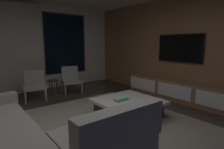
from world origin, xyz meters
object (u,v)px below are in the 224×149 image
at_px(accent_chair_near_window, 71,78).
at_px(media_console, 180,91).
at_px(book_stack_on_coffee_table, 121,99).
at_px(accent_chair_by_curtain, 35,83).
at_px(side_stool, 53,83).
at_px(sectional_couch, 25,143).
at_px(mounted_tv, 179,48).
at_px(coffee_table, 128,108).

relative_size(accent_chair_near_window, media_console, 0.25).
distance_m(book_stack_on_coffee_table, accent_chair_near_window, 2.40).
height_order(accent_chair_by_curtain, side_stool, accent_chair_by_curtain).
xyz_separation_m(book_stack_on_coffee_table, accent_chair_near_window, (0.12, 2.39, 0.05)).
height_order(sectional_couch, side_stool, sectional_couch).
bearing_deg(sectional_couch, accent_chair_by_curtain, 71.45).
distance_m(accent_chair_near_window, accent_chair_by_curtain, 1.07).
relative_size(accent_chair_by_curtain, mounted_tv, 0.62).
bearing_deg(coffee_table, mounted_tv, 3.74).
distance_m(sectional_couch, accent_chair_by_curtain, 2.85).
distance_m(sectional_couch, coffee_table, 2.03).
bearing_deg(coffee_table, side_stool, 103.84).
distance_m(accent_chair_near_window, mounted_tv, 3.19).
bearing_deg(mounted_tv, book_stack_on_coffee_table, -178.31).
bearing_deg(media_console, accent_chair_near_window, 125.39).
height_order(side_stool, mounted_tv, mounted_tv).
distance_m(book_stack_on_coffee_table, accent_chair_by_curtain, 2.52).
height_order(sectional_couch, mounted_tv, mounted_tv).
distance_m(sectional_couch, mounted_tv, 4.12).
bearing_deg(mounted_tv, accent_chair_near_window, 130.31).
height_order(book_stack_on_coffee_table, accent_chair_by_curtain, accent_chair_by_curtain).
bearing_deg(accent_chair_near_window, book_stack_on_coffee_table, -92.78).
distance_m(sectional_couch, side_stool, 3.08).
relative_size(accent_chair_near_window, mounted_tv, 0.62).
distance_m(coffee_table, book_stack_on_coffee_table, 0.26).
relative_size(coffee_table, accent_chair_by_curtain, 1.49).
bearing_deg(media_console, book_stack_on_coffee_table, 175.92).
xyz_separation_m(accent_chair_near_window, media_console, (1.80, -2.53, -0.18)).
relative_size(side_stool, mounted_tv, 0.37).
height_order(accent_chair_by_curtain, mounted_tv, mounted_tv).
bearing_deg(side_stool, media_console, -46.63).
bearing_deg(book_stack_on_coffee_table, media_console, -4.08).
bearing_deg(book_stack_on_coffee_table, accent_chair_near_window, 87.22).
bearing_deg(sectional_couch, side_stool, 62.86).
xyz_separation_m(coffee_table, mounted_tv, (1.95, 0.13, 1.16)).
distance_m(side_stool, mounted_tv, 3.58).
bearing_deg(sectional_couch, coffee_table, 8.44).
bearing_deg(book_stack_on_coffee_table, mounted_tv, 1.69).
xyz_separation_m(book_stack_on_coffee_table, accent_chair_by_curtain, (-0.95, 2.34, 0.05)).
xyz_separation_m(media_console, mounted_tv, (0.18, 0.20, 1.10)).
relative_size(accent_chair_near_window, side_stool, 1.70).
distance_m(coffee_table, side_stool, 2.52).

